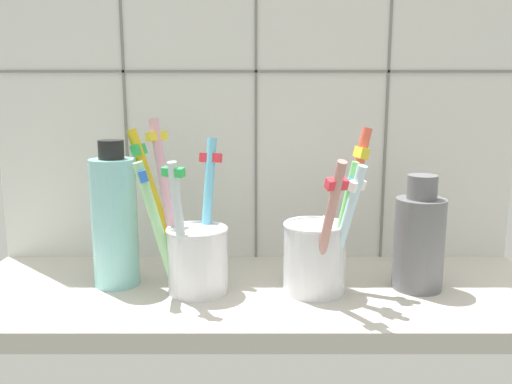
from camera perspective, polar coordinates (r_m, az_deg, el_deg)
counter_slab at (r=58.67cm, az=0.00°, el=-11.18°), size 64.00×22.00×2.00cm
tile_wall_back at (r=66.40cm, az=0.01°, el=10.41°), size 64.00×2.20×45.00cm
toothbrush_cup_left at (r=56.42cm, az=-6.94°, el=-5.87°), size 11.22×9.34×18.23cm
toothbrush_cup_right at (r=56.02cm, az=6.75°, el=-6.26°), size 9.30×10.26×17.37cm
ceramic_vase at (r=58.74cm, az=17.31°, el=-5.03°), size 5.29×5.29×12.37cm
soap_bottle at (r=59.27cm, az=-14.98°, el=-2.91°), size 4.91×4.91×15.91cm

